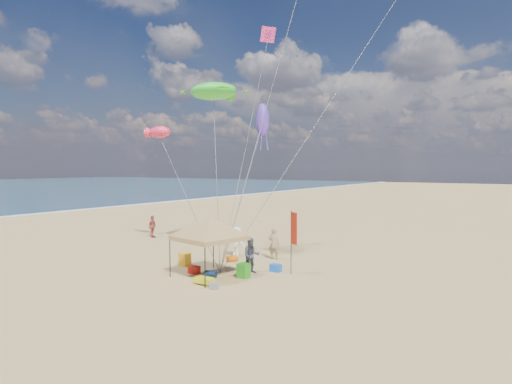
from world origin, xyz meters
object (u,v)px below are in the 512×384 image
canopy_tent (209,219)px  person_near_b (251,255)px  person_near_a (274,244)px  beach_cart (204,280)px  person_near_c (236,242)px  chair_yellow (185,259)px  person_far_a (152,226)px  cooler_red (194,270)px  cooler_blue (276,268)px  feather_flag (293,232)px  chair_green (244,270)px

canopy_tent → person_near_b: bearing=54.6°
person_near_a → person_near_b: size_ratio=1.03×
beach_cart → person_near_c: size_ratio=0.50×
chair_yellow → person_near_b: bearing=10.2°
person_far_a → person_near_b: bearing=-129.6°
cooler_red → cooler_blue: bearing=39.1°
feather_flag → chair_yellow: feather_flag is taller
person_near_c → feather_flag: bearing=156.6°
chair_green → chair_yellow: same height
beach_cart → person_near_b: bearing=78.9°
chair_green → person_near_a: (-0.94, 4.38, 0.57)m
feather_flag → person_far_a: bearing=164.4°
person_near_a → canopy_tent: bearing=72.2°
cooler_blue → person_near_b: (-0.89, -0.91, 0.70)m
chair_yellow → person_near_a: 5.20m
canopy_tent → feather_flag: 4.18m
chair_green → chair_yellow: 4.10m
chair_yellow → person_near_c: bearing=75.0°
cooler_blue → person_near_c: (-3.84, 1.85, 0.71)m
person_near_a → cooler_red: bearing=60.6°
cooler_blue → chair_green: size_ratio=0.77×
person_near_a → person_far_a: bearing=-19.3°
canopy_tent → chair_yellow: canopy_tent is taller
person_near_b → person_near_c: person_near_c is taller
cooler_blue → chair_yellow: bearing=-161.3°
beach_cart → person_near_b: person_near_b is taller
canopy_tent → person_far_a: size_ratio=3.17×
chair_green → person_far_a: (-12.61, 5.85, 0.50)m
chair_yellow → person_near_b: (3.87, 0.69, 0.54)m
canopy_tent → cooler_blue: size_ratio=9.99×
person_far_a → beach_cart: bearing=-141.7°
feather_flag → chair_green: feather_flag is taller
feather_flag → chair_yellow: bearing=-164.9°
canopy_tent → feather_flag: size_ratio=1.70×
person_near_b → person_far_a: person_near_b is taller
chair_yellow → person_near_c: 3.62m
person_near_c → person_near_a: bearing=-166.0°
canopy_tent → person_near_a: (0.52, 5.17, -1.90)m
chair_green → canopy_tent: bearing=-151.9°
feather_flag → person_near_b: feather_flag is taller
beach_cart → person_near_c: bearing=112.5°
canopy_tent → person_near_c: canopy_tent is taller
chair_green → person_near_b: person_near_b is taller
canopy_tent → person_near_c: bearing=110.6°
person_near_a → person_near_c: size_ratio=1.02×
person_near_c → cooler_blue: bearing=152.1°
feather_flag → cooler_blue: bearing=177.6°
person_near_a → person_near_b: person_near_a is taller
chair_green → person_near_c: (-3.16, 3.74, 0.55)m
feather_flag → chair_green: bearing=-132.6°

